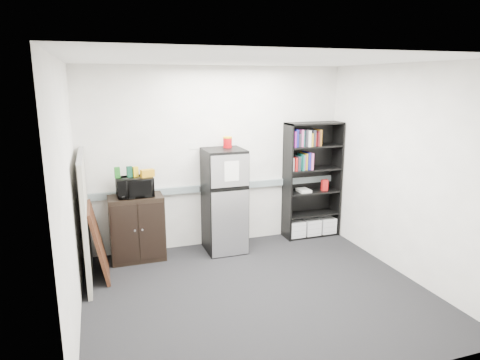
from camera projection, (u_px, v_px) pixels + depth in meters
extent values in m
plane|color=black|center=(257.00, 293.00, 5.14)|extent=(4.00, 4.00, 0.00)
cube|color=silver|center=(217.00, 158.00, 6.44)|extent=(4.00, 0.02, 2.70)
cube|color=silver|center=(405.00, 172.00, 5.45)|extent=(0.02, 3.50, 2.70)
cube|color=silver|center=(69.00, 199.00, 4.20)|extent=(0.02, 3.50, 2.70)
cube|color=white|center=(260.00, 60.00, 4.52)|extent=(4.00, 3.50, 0.02)
cube|color=gray|center=(218.00, 187.00, 6.52)|extent=(3.92, 0.05, 0.10)
cube|color=white|center=(194.00, 146.00, 6.28)|extent=(0.14, 0.00, 0.10)
cube|color=black|center=(287.00, 182.00, 6.70)|extent=(0.02, 0.34, 1.85)
cube|color=black|center=(336.00, 178.00, 6.98)|extent=(0.02, 0.34, 1.85)
cube|color=black|center=(307.00, 178.00, 6.99)|extent=(0.90, 0.02, 1.85)
cube|color=black|center=(314.00, 123.00, 6.63)|extent=(0.90, 0.34, 0.02)
cube|color=black|center=(310.00, 234.00, 7.05)|extent=(0.85, 0.32, 0.03)
cube|color=black|center=(311.00, 213.00, 6.97)|extent=(0.85, 0.32, 0.03)
cube|color=black|center=(312.00, 192.00, 6.88)|extent=(0.85, 0.32, 0.02)
cube|color=black|center=(313.00, 169.00, 6.80)|extent=(0.85, 0.32, 0.02)
cube|color=black|center=(314.00, 146.00, 6.71)|extent=(0.85, 0.32, 0.02)
cube|color=silver|center=(295.00, 228.00, 6.92)|extent=(0.25, 0.30, 0.25)
cube|color=silver|center=(310.00, 226.00, 7.01)|extent=(0.25, 0.30, 0.25)
cube|color=silver|center=(325.00, 224.00, 7.09)|extent=(0.25, 0.30, 0.25)
cube|color=#A09C8E|center=(86.00, 219.00, 5.35)|extent=(0.05, 1.30, 1.60)
cube|color=#B2B2B7|center=(80.00, 155.00, 5.17)|extent=(0.06, 1.30, 0.02)
cube|color=black|center=(137.00, 228.00, 6.03)|extent=(0.74, 0.46, 0.93)
cube|color=black|center=(125.00, 235.00, 5.75)|extent=(0.34, 0.01, 0.82)
cube|color=black|center=(152.00, 232.00, 5.86)|extent=(0.34, 0.01, 0.82)
cylinder|color=#B2B2B7|center=(135.00, 231.00, 5.77)|extent=(0.02, 0.02, 0.02)
cylinder|color=#B2B2B7|center=(142.00, 230.00, 5.80)|extent=(0.02, 0.02, 0.02)
imported|color=black|center=(135.00, 187.00, 5.87)|extent=(0.50, 0.35, 0.27)
cube|color=#1B5E1A|center=(117.00, 173.00, 5.79)|extent=(0.08, 0.06, 0.15)
cube|color=#0D3B28|center=(129.00, 172.00, 5.84)|extent=(0.08, 0.07, 0.15)
cube|color=gold|center=(136.00, 172.00, 5.87)|extent=(0.08, 0.07, 0.14)
cube|color=#B77E12|center=(147.00, 173.00, 5.87)|extent=(0.20, 0.14, 0.10)
cube|color=black|center=(224.00, 201.00, 6.29)|extent=(0.58, 0.58, 1.51)
cube|color=silver|center=(230.00, 171.00, 5.89)|extent=(0.55, 0.02, 0.45)
cube|color=silver|center=(230.00, 224.00, 6.07)|extent=(0.55, 0.02, 0.97)
cube|color=black|center=(230.00, 189.00, 5.94)|extent=(0.55, 0.01, 0.03)
cube|color=white|center=(232.00, 171.00, 5.89)|extent=(0.21, 0.00, 0.28)
cube|color=black|center=(224.00, 150.00, 6.11)|extent=(0.58, 0.58, 0.02)
cylinder|color=#AA070D|center=(228.00, 142.00, 6.23)|extent=(0.13, 0.13, 0.16)
cylinder|color=gold|center=(227.00, 136.00, 6.21)|extent=(0.13, 0.13, 0.02)
cube|color=black|center=(98.00, 241.00, 5.48)|extent=(0.22, 0.74, 0.95)
cube|color=beige|center=(100.00, 241.00, 5.48)|extent=(0.16, 0.63, 0.80)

